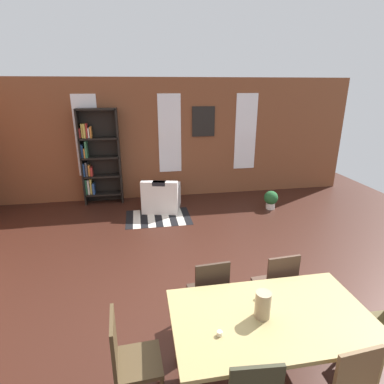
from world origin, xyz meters
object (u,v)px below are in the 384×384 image
at_px(bookshelf_tall, 98,157).
at_px(vase_on_table, 263,305).
at_px(dining_chair_far_right, 276,285).
at_px(dining_chair_head_left, 129,358).
at_px(potted_plant_by_shelf, 271,199).
at_px(dining_table, 271,323).
at_px(armchair_white, 162,198).
at_px(dining_chair_far_left, 209,292).

bearing_deg(bookshelf_tall, vase_on_table, -69.72).
relative_size(vase_on_table, dining_chair_far_right, 0.26).
bearing_deg(dining_chair_far_right, bookshelf_tall, 118.35).
xyz_separation_m(dining_chair_head_left, potted_plant_by_shelf, (3.12, 4.18, -0.27)).
bearing_deg(dining_chair_head_left, potted_plant_by_shelf, 53.31).
relative_size(dining_chair_far_right, bookshelf_tall, 0.43).
height_order(dining_table, armchair_white, dining_table).
relative_size(dining_table, bookshelf_tall, 0.80).
xyz_separation_m(vase_on_table, dining_chair_far_left, (-0.30, 0.74, -0.39)).
xyz_separation_m(dining_chair_far_right, dining_chair_head_left, (-1.67, -0.75, 0.00)).
bearing_deg(dining_table, armchair_white, 97.87).
xyz_separation_m(dining_chair_far_left, dining_chair_head_left, (-0.87, -0.75, 0.00)).
height_order(vase_on_table, dining_chair_far_right, vase_on_table).
height_order(dining_table, vase_on_table, vase_on_table).
xyz_separation_m(dining_table, dining_chair_head_left, (-1.27, -0.00, -0.18)).
bearing_deg(dining_chair_far_right, vase_on_table, -123.81).
bearing_deg(potted_plant_by_shelf, armchair_white, 170.82).
xyz_separation_m(dining_chair_far_left, bookshelf_tall, (-1.65, 4.55, 0.61)).
relative_size(vase_on_table, bookshelf_tall, 0.11).
xyz_separation_m(dining_chair_far_right, armchair_white, (-1.04, 3.83, -0.23)).
bearing_deg(dining_table, bookshelf_tall, 111.15).
relative_size(dining_chair_far_left, potted_plant_by_shelf, 2.22).
distance_m(dining_chair_far_left, dining_chair_head_left, 1.15).
distance_m(dining_chair_head_left, bookshelf_tall, 5.39).
bearing_deg(potted_plant_by_shelf, dining_chair_far_left, -123.20).
xyz_separation_m(dining_chair_far_left, potted_plant_by_shelf, (2.25, 3.43, -0.27)).
bearing_deg(dining_chair_far_left, dining_chair_head_left, -139.27).
distance_m(armchair_white, potted_plant_by_shelf, 2.52).
height_order(dining_table, dining_chair_far_right, dining_chair_far_right).
height_order(vase_on_table, dining_chair_head_left, vase_on_table).
bearing_deg(dining_chair_far_right, dining_table, -118.62).
bearing_deg(vase_on_table, bookshelf_tall, 110.28).
xyz_separation_m(dining_chair_far_right, bookshelf_tall, (-2.46, 4.55, 0.61)).
xyz_separation_m(dining_table, dining_chair_far_right, (0.41, 0.74, -0.18)).
height_order(dining_table, dining_chair_head_left, dining_chair_head_left).
xyz_separation_m(vase_on_table, potted_plant_by_shelf, (1.94, 4.18, -0.66)).
bearing_deg(dining_chair_far_left, potted_plant_by_shelf, 56.80).
height_order(vase_on_table, dining_chair_far_left, vase_on_table).
relative_size(dining_table, armchair_white, 1.86).
height_order(dining_chair_head_left, bookshelf_tall, bookshelf_tall).
distance_m(dining_table, dining_chair_far_right, 0.87).
distance_m(bookshelf_tall, armchair_white, 1.80).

